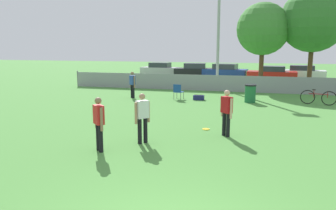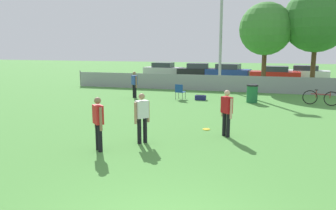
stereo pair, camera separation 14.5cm
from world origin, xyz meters
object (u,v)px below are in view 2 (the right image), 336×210
Objects in this scene: spectator_in_blue at (134,83)px; parked_car_dark at (198,70)px; frisbee_disc at (206,129)px; parked_car_silver at (163,69)px; light_pole at (221,21)px; tree_near_pole at (266,29)px; player_receiver_white at (142,115)px; parked_car_red at (275,74)px; bicycle_sideline at (321,98)px; player_defender_red at (98,121)px; trash_bin at (252,94)px; player_thrower_red at (227,110)px; parked_car_white at (306,72)px; parked_car_blue at (228,71)px; tree_far_right at (317,20)px; folding_chair_sideline at (180,91)px; gear_bag_sideline at (200,98)px.

parked_car_dark is at bearing -56.07° from spectator_in_blue.
parked_car_silver reaches higher than frisbee_disc.
light_pole is 1.34× the size of tree_near_pole.
parked_car_red is at bearing 27.53° from player_receiver_white.
bicycle_sideline is (6.45, 9.07, -0.51)m from player_receiver_white.
player_defender_red is 1.61× the size of trash_bin.
player_thrower_red is 0.39× the size of parked_car_silver.
player_defender_red is 10.13m from spectator_in_blue.
player_thrower_red is 7.36m from trash_bin.
frisbee_disc is at bearing -97.42° from parked_car_white.
player_receiver_white is 5.75× the size of frisbee_disc.
trash_bin is 0.24× the size of parked_car_silver.
bicycle_sideline is at bearing -78.87° from parked_car_red.
player_receiver_white is 22.83m from parked_car_blue.
light_pole is 8.28m from spectator_in_blue.
tree_far_right is at bearing -67.93° from parked_car_red.
spectator_in_blue is 1.76× the size of folding_chair_sideline.
tree_near_pole is at bearing 60.97° from gear_bag_sideline.
player_defender_red is at bearing -95.99° from gear_bag_sideline.
light_pole is 12.51m from parked_car_white.
tree_near_pole is at bearing -116.26° from folding_chair_sideline.
player_thrower_red is 8.05m from folding_chair_sideline.
tree_far_right is 1.66× the size of parked_car_dark.
player_receiver_white reaches higher than folding_chair_sideline.
tree_far_right is (3.27, 0.30, 0.58)m from tree_near_pole.
parked_car_white is at bearing -108.56° from folding_chair_sideline.
frisbee_disc is at bearing 168.05° from spectator_in_blue.
player_receiver_white is 25.10m from parked_car_silver.
player_receiver_white is 0.36× the size of parked_car_white.
folding_chair_sideline is at bearing 133.71° from player_defender_red.
parked_car_silver is 14.16m from parked_car_white.
parked_car_white is at bearing 64.85° from gear_bag_sideline.
player_defender_red reaches higher than parked_car_red.
spectator_in_blue is at bearing -120.21° from parked_car_red.
parked_car_silver is (-3.09, 15.51, -0.21)m from spectator_in_blue.
light_pole is at bearing 37.38° from player_receiver_white.
parked_car_silver is 4.11m from parked_car_dark.
light_pole is at bearing -49.31° from parked_car_silver.
player_thrower_red is 1.39m from frisbee_disc.
trash_bin is 15.43m from parked_car_dark.
tree_near_pole is 3.83× the size of player_defender_red.
folding_chair_sideline is at bearing 112.46° from frisbee_disc.
player_defender_red reaches higher than gear_bag_sideline.
trash_bin is 0.23× the size of parked_car_dark.
spectator_in_blue is 0.36× the size of parked_car_white.
parked_car_red is at bearing 60.66° from light_pole.
player_receiver_white and player_thrower_red have the same top height.
parked_car_red reaches higher than bicycle_sideline.
parked_car_dark reaches higher than parked_car_red.
tree_far_right is at bearing 68.57° from frisbee_disc.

